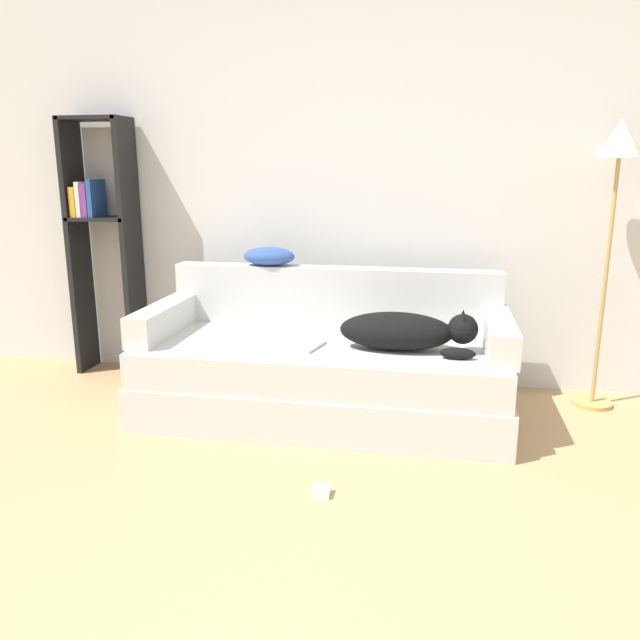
{
  "coord_description": "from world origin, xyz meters",
  "views": [
    {
      "loc": [
        0.45,
        -1.28,
        1.42
      ],
      "look_at": [
        -0.16,
        2.01,
        0.6
      ],
      "focal_mm": 35.0,
      "sensor_mm": 36.0,
      "label": 1
    }
  ],
  "objects_px": {
    "dog": "(405,331)",
    "couch": "(323,379)",
    "throw_pillow": "(269,256)",
    "bookshelf": "(102,233)",
    "power_adapter": "(322,491)",
    "floor_lamp": "(618,169)",
    "laptop": "(293,344)"
  },
  "relations": [
    {
      "from": "throw_pillow",
      "to": "floor_lamp",
      "type": "distance_m",
      "value": 2.08
    },
    {
      "from": "laptop",
      "to": "floor_lamp",
      "type": "xyz_separation_m",
      "value": [
        1.74,
        0.56,
        0.95
      ]
    },
    {
      "from": "power_adapter",
      "to": "bookshelf",
      "type": "bearing_deg",
      "value": 140.86
    },
    {
      "from": "couch",
      "to": "throw_pillow",
      "type": "relative_size",
      "value": 6.34
    },
    {
      "from": "floor_lamp",
      "to": "power_adapter",
      "type": "height_order",
      "value": "floor_lamp"
    },
    {
      "from": "dog",
      "to": "bookshelf",
      "type": "bearing_deg",
      "value": 163.29
    },
    {
      "from": "dog",
      "to": "throw_pillow",
      "type": "distance_m",
      "value": 1.06
    },
    {
      "from": "bookshelf",
      "to": "power_adapter",
      "type": "relative_size",
      "value": 21.77
    },
    {
      "from": "dog",
      "to": "floor_lamp",
      "type": "bearing_deg",
      "value": 25.39
    },
    {
      "from": "laptop",
      "to": "power_adapter",
      "type": "xyz_separation_m",
      "value": [
        0.31,
        -0.8,
        -0.44
      ]
    },
    {
      "from": "laptop",
      "to": "floor_lamp",
      "type": "relative_size",
      "value": 0.21
    },
    {
      "from": "dog",
      "to": "throw_pillow",
      "type": "bearing_deg",
      "value": 151.19
    },
    {
      "from": "laptop",
      "to": "throw_pillow",
      "type": "distance_m",
      "value": 0.71
    },
    {
      "from": "laptop",
      "to": "dog",
      "type": "bearing_deg",
      "value": 15.88
    },
    {
      "from": "throw_pillow",
      "to": "bookshelf",
      "type": "bearing_deg",
      "value": 173.26
    },
    {
      "from": "floor_lamp",
      "to": "power_adapter",
      "type": "relative_size",
      "value": 21.07
    },
    {
      "from": "laptop",
      "to": "power_adapter",
      "type": "distance_m",
      "value": 0.96
    },
    {
      "from": "couch",
      "to": "throw_pillow",
      "type": "distance_m",
      "value": 0.87
    },
    {
      "from": "laptop",
      "to": "bookshelf",
      "type": "relative_size",
      "value": 0.2
    },
    {
      "from": "throw_pillow",
      "to": "laptop",
      "type": "bearing_deg",
      "value": -62.31
    },
    {
      "from": "laptop",
      "to": "throw_pillow",
      "type": "height_order",
      "value": "throw_pillow"
    },
    {
      "from": "couch",
      "to": "floor_lamp",
      "type": "relative_size",
      "value": 1.24
    },
    {
      "from": "throw_pillow",
      "to": "bookshelf",
      "type": "xyz_separation_m",
      "value": [
        -1.22,
        0.14,
        0.11
      ]
    },
    {
      "from": "throw_pillow",
      "to": "power_adapter",
      "type": "relative_size",
      "value": 4.11
    },
    {
      "from": "bookshelf",
      "to": "floor_lamp",
      "type": "relative_size",
      "value": 1.03
    },
    {
      "from": "floor_lamp",
      "to": "throw_pillow",
      "type": "bearing_deg",
      "value": -178.66
    },
    {
      "from": "couch",
      "to": "throw_pillow",
      "type": "xyz_separation_m",
      "value": [
        -0.42,
        0.4,
        0.65
      ]
    },
    {
      "from": "couch",
      "to": "dog",
      "type": "relative_size",
      "value": 2.8
    },
    {
      "from": "couch",
      "to": "laptop",
      "type": "xyz_separation_m",
      "value": [
        -0.15,
        -0.11,
        0.24
      ]
    },
    {
      "from": "dog",
      "to": "laptop",
      "type": "xyz_separation_m",
      "value": [
        -0.62,
        -0.03,
        -0.1
      ]
    },
    {
      "from": "couch",
      "to": "laptop",
      "type": "bearing_deg",
      "value": -142.33
    },
    {
      "from": "dog",
      "to": "couch",
      "type": "bearing_deg",
      "value": 169.53
    }
  ]
}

